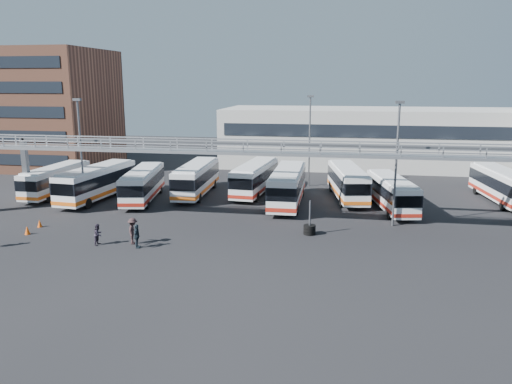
% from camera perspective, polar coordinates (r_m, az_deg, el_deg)
% --- Properties ---
extents(ground, '(140.00, 140.00, 0.00)m').
position_cam_1_polar(ground, '(36.84, -2.68, -5.99)').
color(ground, black).
rests_on(ground, ground).
extents(gantry, '(51.40, 5.15, 7.10)m').
position_cam_1_polar(gantry, '(41.15, -0.98, 3.88)').
color(gantry, '#909398').
rests_on(gantry, ground).
extents(apartment_building, '(18.00, 15.00, 16.00)m').
position_cam_1_polar(apartment_building, '(76.54, -23.40, 8.74)').
color(apartment_building, brown).
rests_on(apartment_building, ground).
extents(warehouse, '(42.00, 14.00, 8.00)m').
position_cam_1_polar(warehouse, '(72.62, 13.33, 6.10)').
color(warehouse, '#9E9E99').
rests_on(warehouse, ground).
extents(light_pole_left, '(0.70, 0.35, 10.21)m').
position_cam_1_polar(light_pole_left, '(48.66, -19.39, 4.77)').
color(light_pole_left, '#4C4F54').
rests_on(light_pole_left, ground).
extents(light_pole_mid, '(0.70, 0.35, 10.21)m').
position_cam_1_polar(light_pole_mid, '(41.73, 15.77, 3.84)').
color(light_pole_mid, '#4C4F54').
rests_on(light_pole_mid, ground).
extents(light_pole_back, '(0.70, 0.35, 10.21)m').
position_cam_1_polar(light_pole_back, '(56.52, 6.15, 6.39)').
color(light_pole_back, '#4C4F54').
rests_on(light_pole_back, ground).
extents(bus_0, '(2.47, 10.13, 3.07)m').
position_cam_1_polar(bus_0, '(56.16, -21.88, 1.35)').
color(bus_0, silver).
rests_on(bus_0, ground).
extents(bus_1, '(3.62, 11.38, 3.40)m').
position_cam_1_polar(bus_1, '(52.58, -17.70, 1.16)').
color(bus_1, silver).
rests_on(bus_1, ground).
extents(bus_2, '(4.19, 10.70, 3.17)m').
position_cam_1_polar(bus_2, '(51.04, -12.79, 0.98)').
color(bus_2, silver).
rests_on(bus_2, ground).
extents(bus_3, '(2.97, 11.02, 3.32)m').
position_cam_1_polar(bus_3, '(52.63, -6.83, 1.63)').
color(bus_3, silver).
rests_on(bus_3, ground).
extents(bus_4, '(3.49, 11.04, 3.30)m').
position_cam_1_polar(bus_4, '(52.70, -0.10, 1.73)').
color(bus_4, silver).
rests_on(bus_4, ground).
extents(bus_5, '(2.83, 11.60, 3.51)m').
position_cam_1_polar(bus_5, '(48.14, 3.63, 0.81)').
color(bus_5, silver).
rests_on(bus_5, ground).
extents(bus_6, '(4.32, 11.12, 3.30)m').
position_cam_1_polar(bus_6, '(51.29, 10.41, 1.22)').
color(bus_6, silver).
rests_on(bus_6, ground).
extents(bus_7, '(4.23, 10.37, 3.07)m').
position_cam_1_polar(bus_7, '(47.78, 15.23, -0.00)').
color(bus_7, silver).
rests_on(bus_7, ground).
extents(bus_9, '(3.62, 10.90, 3.25)m').
position_cam_1_polar(bus_9, '(54.75, 26.21, 0.80)').
color(bus_9, silver).
rests_on(bus_9, ground).
extents(pedestrian_b, '(0.63, 0.79, 1.58)m').
position_cam_1_polar(pedestrian_b, '(38.26, -17.59, -4.63)').
color(pedestrian_b, '#292330').
rests_on(pedestrian_b, ground).
extents(pedestrian_c, '(0.92, 1.36, 1.96)m').
position_cam_1_polar(pedestrian_c, '(37.70, -13.88, -4.36)').
color(pedestrian_c, '#2F1F20').
rests_on(pedestrian_c, ground).
extents(pedestrian_d, '(0.56, 1.07, 1.74)m').
position_cam_1_polar(pedestrian_d, '(36.78, -13.46, -4.94)').
color(pedestrian_d, '#19242D').
rests_on(pedestrian_d, ground).
extents(cone_left, '(0.45, 0.45, 0.68)m').
position_cam_1_polar(cone_left, '(42.94, -24.68, -3.98)').
color(cone_left, '#DE4E0C').
rests_on(cone_left, ground).
extents(cone_right, '(0.49, 0.49, 0.62)m').
position_cam_1_polar(cone_right, '(44.65, -23.49, -3.31)').
color(cone_right, '#DE4E0C').
rests_on(cone_right, ground).
extents(tire_stack, '(0.95, 0.95, 2.71)m').
position_cam_1_polar(tire_stack, '(39.21, 6.14, -4.20)').
color(tire_stack, black).
rests_on(tire_stack, ground).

